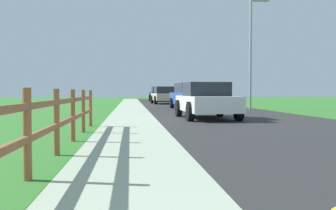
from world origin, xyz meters
The scene contains 10 objects.
ground_plane centered at (0.00, 25.00, 0.00)m, with size 120.00×120.00×0.00m, color #32732A.
road_asphalt centered at (3.50, 27.00, 0.00)m, with size 7.00×66.00×0.01m, color #2B2B2B.
curb_concrete centered at (-3.00, 27.00, 0.00)m, with size 6.00×66.00×0.01m, color #A4B399.
grass_verge centered at (-4.50, 27.00, 0.01)m, with size 5.00×66.00×0.00m, color #32732A.
rail_fence centered at (-2.28, 6.68, 0.66)m, with size 0.11×13.35×1.14m.
parked_suv_white centered at (2.05, 16.47, 0.74)m, with size 2.18×4.48×1.47m.
parked_car_blue centered at (2.75, 25.11, 0.83)m, with size 2.32×4.99×1.63m.
parked_car_beige centered at (1.96, 35.87, 0.78)m, with size 2.19×4.41×1.55m.
parked_car_black centered at (2.20, 44.75, 0.84)m, with size 2.15×4.32×1.66m.
street_lamp centered at (6.30, 23.83, 3.98)m, with size 1.17×0.20×6.74m.
Camera 1 is at (-1.03, 0.86, 1.10)m, focal length 41.71 mm.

